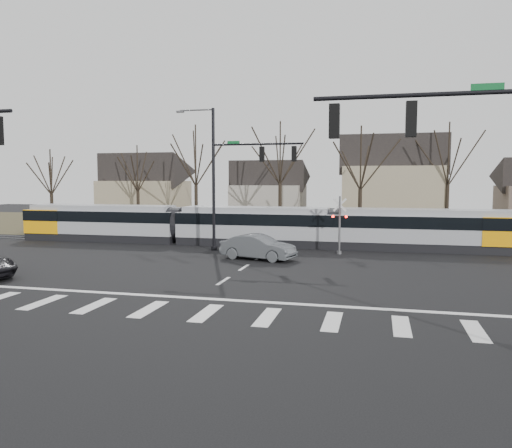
# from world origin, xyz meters

# --- Properties ---
(ground) EXTENTS (140.00, 140.00, 0.00)m
(ground) POSITION_xyz_m (0.00, 0.00, 0.00)
(ground) COLOR black
(grass_verge) EXTENTS (140.00, 28.00, 0.01)m
(grass_verge) POSITION_xyz_m (0.00, 32.00, 0.01)
(grass_verge) COLOR #38331E
(grass_verge) RESTS_ON ground
(crosswalk) EXTENTS (27.00, 2.60, 0.01)m
(crosswalk) POSITION_xyz_m (0.00, -4.00, 0.01)
(crosswalk) COLOR silver
(crosswalk) RESTS_ON ground
(stop_line) EXTENTS (28.00, 0.35, 0.01)m
(stop_line) POSITION_xyz_m (0.00, -1.80, 0.01)
(stop_line) COLOR silver
(stop_line) RESTS_ON ground
(lane_dashes) EXTENTS (0.18, 30.00, 0.01)m
(lane_dashes) POSITION_xyz_m (0.00, 16.00, 0.01)
(lane_dashes) COLOR silver
(lane_dashes) RESTS_ON ground
(rail_pair) EXTENTS (90.00, 1.52, 0.06)m
(rail_pair) POSITION_xyz_m (0.00, 15.80, 0.03)
(rail_pair) COLOR #59595E
(rail_pair) RESTS_ON ground
(tram) EXTENTS (39.48, 2.93, 2.99)m
(tram) POSITION_xyz_m (-1.91, 16.00, 1.63)
(tram) COLOR gray
(tram) RESTS_ON ground
(sedan) EXTENTS (3.95, 5.65, 1.60)m
(sedan) POSITION_xyz_m (0.10, 9.14, 0.80)
(sedan) COLOR #53565A
(sedan) RESTS_ON ground
(signal_pole_near_right) EXTENTS (6.72, 0.44, 8.00)m
(signal_pole_near_right) POSITION_xyz_m (10.11, -6.00, 5.17)
(signal_pole_near_right) COLOR black
(signal_pole_near_right) RESTS_ON ground
(signal_pole_far) EXTENTS (9.28, 0.44, 10.20)m
(signal_pole_far) POSITION_xyz_m (-2.41, 12.50, 5.70)
(signal_pole_far) COLOR black
(signal_pole_far) RESTS_ON ground
(rail_crossing_signal) EXTENTS (1.08, 0.36, 4.00)m
(rail_crossing_signal) POSITION_xyz_m (5.00, 12.79, 1.89)
(rail_crossing_signal) COLOR #59595B
(rail_crossing_signal) RESTS_ON ground
(tree_row) EXTENTS (59.20, 7.20, 10.00)m
(tree_row) POSITION_xyz_m (2.00, 26.00, 5.00)
(tree_row) COLOR black
(tree_row) RESTS_ON ground
(house_a) EXTENTS (9.72, 8.64, 8.60)m
(house_a) POSITION_xyz_m (-20.00, 34.00, 4.46)
(house_a) COLOR gray
(house_a) RESTS_ON ground
(house_b) EXTENTS (8.64, 7.56, 7.65)m
(house_b) POSITION_xyz_m (-5.00, 36.00, 3.97)
(house_b) COLOR gray
(house_b) RESTS_ON ground
(house_c) EXTENTS (10.80, 8.64, 10.10)m
(house_c) POSITION_xyz_m (9.00, 33.00, 5.23)
(house_c) COLOR gray
(house_c) RESTS_ON ground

